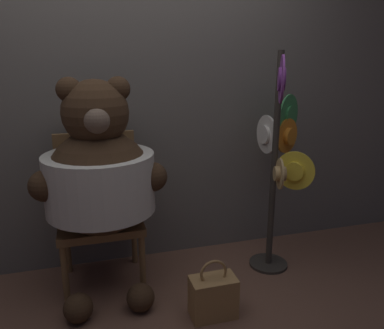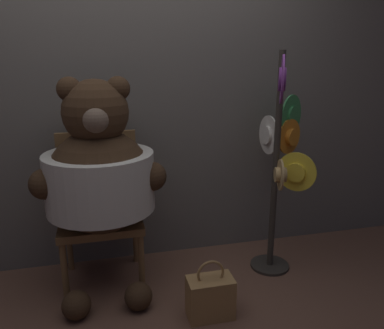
{
  "view_description": "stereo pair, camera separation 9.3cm",
  "coord_description": "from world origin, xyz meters",
  "px_view_note": "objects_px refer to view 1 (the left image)",
  "views": [
    {
      "loc": [
        -0.28,
        -1.98,
        1.47
      ],
      "look_at": [
        0.38,
        0.28,
        0.82
      ],
      "focal_mm": 35.0,
      "sensor_mm": 36.0,
      "label": 1
    },
    {
      "loc": [
        -0.19,
        -2.0,
        1.47
      ],
      "look_at": [
        0.38,
        0.28,
        0.82
      ],
      "focal_mm": 35.0,
      "sensor_mm": 36.0,
      "label": 2
    }
  ],
  "objects_px": {
    "teddy_bear": "(100,176)",
    "hat_display_rack": "(280,154)",
    "chair": "(99,205)",
    "handbag_on_ground": "(213,296)"
  },
  "relations": [
    {
      "from": "chair",
      "to": "handbag_on_ground",
      "type": "distance_m",
      "value": 0.96
    },
    {
      "from": "teddy_bear",
      "to": "hat_display_rack",
      "type": "xyz_separation_m",
      "value": [
        1.21,
        -0.04,
        0.06
      ]
    },
    {
      "from": "hat_display_rack",
      "to": "handbag_on_ground",
      "type": "xyz_separation_m",
      "value": [
        -0.62,
        -0.42,
        -0.72
      ]
    },
    {
      "from": "teddy_bear",
      "to": "handbag_on_ground",
      "type": "bearing_deg",
      "value": -38.16
    },
    {
      "from": "chair",
      "to": "handbag_on_ground",
      "type": "bearing_deg",
      "value": -46.32
    },
    {
      "from": "chair",
      "to": "hat_display_rack",
      "type": "bearing_deg",
      "value": -9.46
    },
    {
      "from": "hat_display_rack",
      "to": "chair",
      "type": "bearing_deg",
      "value": 170.54
    },
    {
      "from": "hat_display_rack",
      "to": "teddy_bear",
      "type": "bearing_deg",
      "value": 178.26
    },
    {
      "from": "teddy_bear",
      "to": "hat_display_rack",
      "type": "distance_m",
      "value": 1.21
    },
    {
      "from": "teddy_bear",
      "to": "handbag_on_ground",
      "type": "relative_size",
      "value": 3.75
    }
  ]
}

